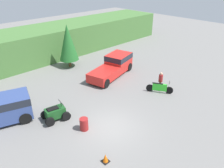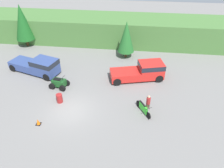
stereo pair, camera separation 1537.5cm
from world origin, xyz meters
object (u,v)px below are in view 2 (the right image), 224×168
(pickup_truck_red, at_px, (142,71))
(quad_atv, at_px, (59,83))
(dirt_bike, at_px, (143,108))
(rider_person, at_px, (148,103))
(pickup_truck_second, at_px, (38,65))
(steel_barrel, at_px, (59,98))
(traffic_cone, at_px, (38,122))

(pickup_truck_red, distance_m, quad_atv, 9.00)
(pickup_truck_red, distance_m, dirt_bike, 5.63)
(rider_person, bearing_deg, pickup_truck_second, -146.12)
(dirt_bike, bearing_deg, steel_barrel, -125.03)
(dirt_bike, bearing_deg, rider_person, 90.28)
(traffic_cone, bearing_deg, dirt_bike, 16.18)
(dirt_bike, height_order, rider_person, rider_person)
(quad_atv, xyz_separation_m, steel_barrel, (0.79, -2.34, -0.08))
(dirt_bike, distance_m, rider_person, 0.67)
(quad_atv, distance_m, traffic_cone, 5.46)
(steel_barrel, bearing_deg, quad_atv, 108.56)
(pickup_truck_second, distance_m, traffic_cone, 8.55)
(pickup_truck_red, height_order, steel_barrel, pickup_truck_red)
(dirt_bike, bearing_deg, pickup_truck_second, -145.30)
(steel_barrel, bearing_deg, dirt_bike, -3.97)
(traffic_cone, bearing_deg, pickup_truck_red, 43.33)
(pickup_truck_red, bearing_deg, quad_atv, -177.03)
(pickup_truck_red, bearing_deg, rider_person, -98.71)
(rider_person, bearing_deg, quad_atv, -139.75)
(pickup_truck_second, height_order, dirt_bike, pickup_truck_second)
(pickup_truck_red, xyz_separation_m, steel_barrel, (-7.78, -5.05, -0.57))
(rider_person, height_order, traffic_cone, rider_person)
(pickup_truck_red, xyz_separation_m, rider_person, (0.55, -5.37, -0.05))
(pickup_truck_second, distance_m, steel_barrel, 6.28)
(pickup_truck_second, distance_m, rider_person, 13.35)
(pickup_truck_red, distance_m, rider_person, 5.40)
(pickup_truck_second, relative_size, rider_person, 3.56)
(dirt_bike, height_order, quad_atv, quad_atv)
(pickup_truck_second, height_order, steel_barrel, pickup_truck_second)
(rider_person, bearing_deg, traffic_cone, -106.59)
(dirt_bike, xyz_separation_m, steel_barrel, (-7.95, 0.55, -0.03))
(rider_person, xyz_separation_m, steel_barrel, (-8.33, 0.32, -0.52))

